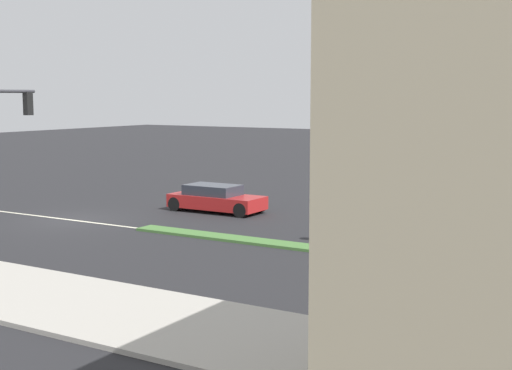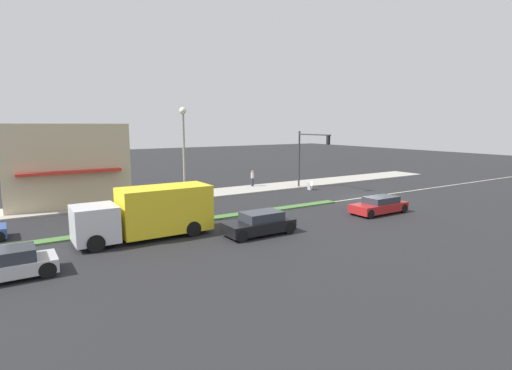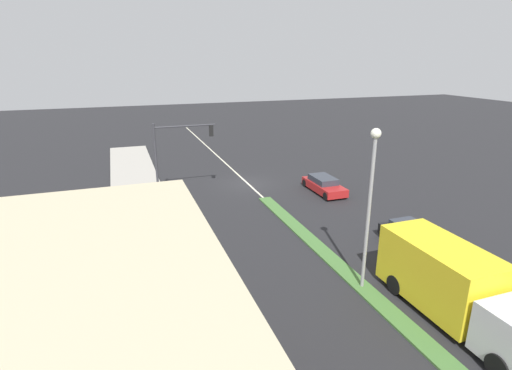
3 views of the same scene
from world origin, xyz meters
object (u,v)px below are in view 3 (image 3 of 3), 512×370
(traffic_signal_main, at_px, (175,147))
(suv_black, at_px, (414,237))
(pedestrian, at_px, (123,209))
(warning_aframe_sign, at_px, (183,192))
(delivery_truck, at_px, (455,285))
(hatchback_red, at_px, (324,185))
(street_lamp, at_px, (371,190))

(traffic_signal_main, distance_m, suv_black, 17.40)
(pedestrian, distance_m, warning_aframe_sign, 5.92)
(warning_aframe_sign, distance_m, delivery_truck, 20.16)
(pedestrian, bearing_deg, suv_black, 149.21)
(suv_black, bearing_deg, delivery_truck, 63.43)
(traffic_signal_main, bearing_deg, delivery_truck, 114.14)
(traffic_signal_main, relative_size, hatchback_red, 1.27)
(pedestrian, bearing_deg, traffic_signal_main, -135.87)
(traffic_signal_main, height_order, delivery_truck, traffic_signal_main)
(street_lamp, height_order, warning_aframe_sign, street_lamp)
(traffic_signal_main, bearing_deg, suv_black, 130.60)
(hatchback_red, bearing_deg, warning_aframe_sign, -13.40)
(pedestrian, height_order, suv_black, pedestrian)
(hatchback_red, bearing_deg, pedestrian, 4.92)
(delivery_truck, bearing_deg, warning_aframe_sign, -66.80)
(traffic_signal_main, distance_m, warning_aframe_sign, 3.50)
(traffic_signal_main, height_order, warning_aframe_sign, traffic_signal_main)
(delivery_truck, bearing_deg, traffic_signal_main, -65.86)
(traffic_signal_main, relative_size, suv_black, 1.34)
(street_lamp, height_order, pedestrian, street_lamp)
(pedestrian, bearing_deg, hatchback_red, -175.08)
(street_lamp, distance_m, hatchback_red, 14.44)
(warning_aframe_sign, bearing_deg, street_lamp, 110.37)
(street_lamp, bearing_deg, hatchback_red, -111.21)
(pedestrian, xyz_separation_m, suv_black, (-15.18, 9.05, -0.32))
(delivery_truck, bearing_deg, street_lamp, -54.35)
(traffic_signal_main, xyz_separation_m, hatchback_red, (-11.12, 2.63, -3.30))
(delivery_truck, xyz_separation_m, suv_black, (-2.80, -5.60, -0.82))
(delivery_truck, relative_size, suv_black, 1.80)
(warning_aframe_sign, bearing_deg, suv_black, 129.74)
(delivery_truck, distance_m, suv_black, 6.31)
(pedestrian, bearing_deg, street_lamp, 131.32)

